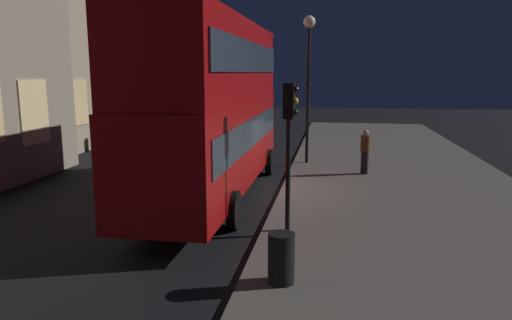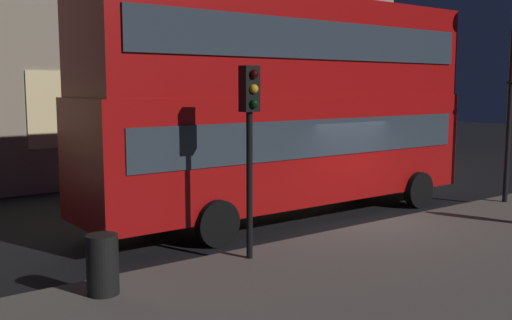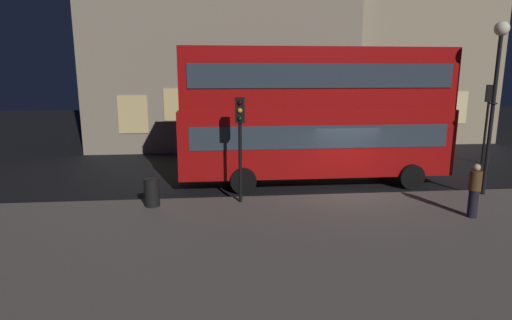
# 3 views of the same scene
# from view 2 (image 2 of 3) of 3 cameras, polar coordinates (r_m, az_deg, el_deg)

# --- Properties ---
(ground_plane) EXTENTS (80.00, 80.00, 0.00)m
(ground_plane) POSITION_cam_2_polar(r_m,az_deg,el_deg) (15.03, 10.17, -6.03)
(ground_plane) COLOR black
(building_plain_facade) EXTENTS (15.56, 7.67, 14.43)m
(building_plain_facade) POSITION_cam_2_polar(r_m,az_deg,el_deg) (29.37, -2.81, 14.59)
(building_plain_facade) COLOR tan
(building_plain_facade) RESTS_ON ground
(double_decker_bus) EXTENTS (11.15, 2.82, 5.56)m
(double_decker_bus) POSITION_cam_2_polar(r_m,az_deg,el_deg) (15.10, 3.14, 5.91)
(double_decker_bus) COLOR #9E0C0C
(double_decker_bus) RESTS_ON ground
(traffic_light_near_kerb) EXTENTS (0.33, 0.37, 3.65)m
(traffic_light_near_kerb) POSITION_cam_2_polar(r_m,az_deg,el_deg) (10.98, -0.60, 3.82)
(traffic_light_near_kerb) COLOR black
(traffic_light_near_kerb) RESTS_ON sidewalk_slab
(traffic_light_far_side) EXTENTS (0.37, 0.39, 4.02)m
(traffic_light_far_side) POSITION_cam_2_polar(r_m,az_deg,el_deg) (24.34, 16.01, 5.66)
(traffic_light_far_side) COLOR black
(traffic_light_far_side) RESTS_ON ground
(litter_bin) EXTENTS (0.51, 0.51, 0.96)m
(litter_bin) POSITION_cam_2_polar(r_m,az_deg,el_deg) (9.73, -14.64, -9.77)
(litter_bin) COLOR black
(litter_bin) RESTS_ON sidewalk_slab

